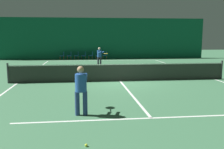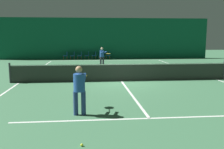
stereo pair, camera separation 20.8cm
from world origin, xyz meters
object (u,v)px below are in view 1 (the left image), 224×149
at_px(courtside_chair_4, 91,55).
at_px(courtside_chair_6, 105,55).
at_px(courtside_chair_3, 84,55).
at_px(courtside_chair_5, 98,55).
at_px(courtside_chair_2, 77,55).
at_px(tennis_net, 120,72).
at_px(courtside_chair_0, 63,55).
at_px(courtside_chair_1, 70,55).
at_px(player_near, 81,87).
at_px(player_far, 100,55).
at_px(tennis_ball, 86,145).

bearing_deg(courtside_chair_4, courtside_chair_6, 90.00).
height_order(courtside_chair_3, courtside_chair_5, same).
bearing_deg(courtside_chair_6, courtside_chair_2, -90.00).
distance_m(tennis_net, courtside_chair_6, 13.25).
distance_m(courtside_chair_0, courtside_chair_3, 2.27).
bearing_deg(courtside_chair_1, courtside_chair_0, -90.00).
bearing_deg(player_near, player_far, -2.36).
distance_m(player_near, tennis_ball, 2.50).
relative_size(courtside_chair_1, courtside_chair_2, 1.00).
height_order(tennis_net, courtside_chair_1, tennis_net).
bearing_deg(courtside_chair_1, tennis_net, 14.39).
relative_size(player_far, courtside_chair_4, 1.85).
xyz_separation_m(courtside_chair_2, courtside_chair_5, (2.27, 0.00, 0.00)).
relative_size(courtside_chair_3, courtside_chair_6, 1.00).
distance_m(player_far, tennis_ball, 15.27).
relative_size(tennis_net, courtside_chair_0, 14.29).
xyz_separation_m(player_near, courtside_chair_6, (2.48, 19.06, -0.42)).
height_order(player_near, courtside_chair_2, player_near).
bearing_deg(courtside_chair_4, tennis_net, 4.88).
distance_m(courtside_chair_0, courtside_chair_4, 3.02).
bearing_deg(tennis_net, player_near, -109.86).
bearing_deg(courtside_chair_4, tennis_ball, -2.29).
xyz_separation_m(courtside_chair_0, tennis_ball, (2.17, -21.40, -0.45)).
bearing_deg(tennis_net, player_far, 95.30).
height_order(courtside_chair_6, tennis_ball, courtside_chair_6).
height_order(player_far, courtside_chair_2, player_far).
bearing_deg(courtside_chair_4, courtside_chair_1, -90.00).
bearing_deg(tennis_ball, courtside_chair_2, 91.75).
relative_size(courtside_chair_2, tennis_ball, 12.73).
bearing_deg(tennis_net, courtside_chair_4, 94.88).
relative_size(player_near, tennis_ball, 23.55).
distance_m(player_near, courtside_chair_6, 19.23).
bearing_deg(courtside_chair_2, tennis_ball, 1.75).
relative_size(courtside_chair_2, courtside_chair_3, 1.00).
distance_m(player_near, player_far, 12.93).
bearing_deg(courtside_chair_3, courtside_chair_2, -90.00).
xyz_separation_m(courtside_chair_3, tennis_ball, (-0.10, -21.40, -0.45)).
distance_m(player_near, courtside_chair_3, 19.07).
distance_m(player_near, courtside_chair_1, 19.11).
bearing_deg(tennis_net, courtside_chair_6, 88.35).
distance_m(player_far, courtside_chair_0, 7.15).
distance_m(courtside_chair_0, courtside_chair_5, 3.78).
bearing_deg(tennis_net, courtside_chair_5, 91.62).
xyz_separation_m(courtside_chair_4, tennis_ball, (-0.86, -21.40, -0.45)).
bearing_deg(player_near, courtside_chair_3, 3.43).
xyz_separation_m(courtside_chair_5, courtside_chair_6, (0.76, 0.00, 0.00)).
distance_m(courtside_chair_4, tennis_ball, 21.42).
bearing_deg(courtside_chair_2, courtside_chair_0, -90.00).
bearing_deg(courtside_chair_4, courtside_chair_0, -90.00).
distance_m(tennis_net, tennis_ball, 8.41).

